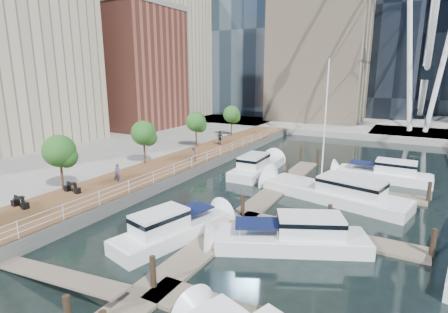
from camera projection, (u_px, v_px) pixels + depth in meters
ground at (136, 257)px, 20.18m from camera, size 520.00×520.00×0.00m
boardwalk at (169, 169)px, 37.07m from camera, size 6.00×60.00×1.00m
seawall at (193, 172)px, 35.67m from camera, size 0.25×60.00×1.00m
land_inland at (17, 145)px, 49.64m from camera, size 48.00×90.00×1.00m
land_far at (366, 107)px, 107.23m from camera, size 200.00×114.00×1.00m
pier at (417, 135)px, 57.98m from camera, size 14.00×12.00×1.00m
railing at (192, 163)px, 35.48m from camera, size 0.10×60.00×1.05m
floating_docks at (317, 215)px, 24.88m from camera, size 16.00×34.00×2.60m
midrise_condos at (88, 54)px, 55.64m from camera, size 19.00×67.00×28.00m
street_trees at (144, 133)px, 36.46m from camera, size 2.60×42.60×4.60m
yacht_foreground at (290, 248)px, 21.19m from camera, size 10.18×6.63×2.15m
pedestrian_near at (118, 173)px, 30.78m from camera, size 0.66×0.50×1.61m
pedestrian_mid at (193, 154)px, 37.67m from camera, size 0.65×0.83×1.68m
pedestrian_far at (220, 138)px, 47.04m from camera, size 1.20×0.69×1.92m
moored_yachts at (332, 206)px, 27.97m from camera, size 22.47×31.40×11.50m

